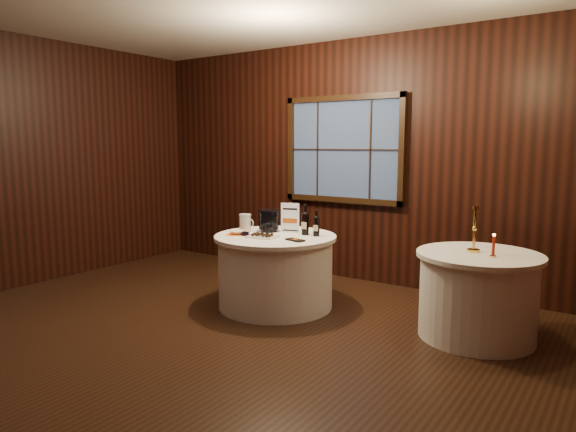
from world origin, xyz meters
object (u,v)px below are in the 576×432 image
Objects in this scene: chocolate_plate at (262,236)px; cracker_bowl at (237,232)px; chocolate_box at (295,240)px; main_table at (275,271)px; port_bottle_right at (316,225)px; ice_bucket at (269,220)px; red_candle at (493,248)px; port_bottle_left at (305,222)px; glass_pitcher at (245,223)px; sign_stand at (290,222)px; side_table at (477,295)px; grape_bunch at (245,234)px; brass_candlestick at (474,235)px.

chocolate_plate reaches higher than cracker_bowl.
main_table is at bearing 172.13° from chocolate_box.
port_bottle_right is 0.58m from ice_bucket.
chocolate_plate is 2.20m from red_candle.
red_candle is at bearing 8.76° from cracker_bowl.
port_bottle_left is at bearing 32.29° from cracker_bowl.
main_table is at bearing -5.62° from glass_pitcher.
cracker_bowl is at bearing -172.10° from port_bottle_right.
glass_pitcher is at bearing 174.78° from port_bottle_right.
cracker_bowl reaches higher than chocolate_box.
port_bottle_left is at bearing 160.99° from port_bottle_right.
port_bottle_right is at bearing 4.99° from ice_bucket.
port_bottle_right is (0.37, -0.06, 0.01)m from sign_stand.
port_bottle_left is 1.35× the size of ice_bucket.
chocolate_box is at bearing -115.55° from port_bottle_right.
red_candle reaches higher than chocolate_plate.
grape_bunch reaches higher than side_table.
red_candle is at bearing -19.89° from sign_stand.
port_bottle_left is 1.70m from brass_candlestick.
chocolate_plate is 2.04m from brass_candlestick.
ice_bucket is 0.74× the size of chocolate_plate.
glass_pitcher is at bearing -172.86° from side_table.
glass_pitcher is at bearing -176.29° from chocolate_box.
port_bottle_left is 0.73m from cracker_bowl.
port_bottle_right is at bearing -26.99° from sign_stand.
glass_pitcher is (-0.21, -0.15, -0.03)m from ice_bucket.
sign_stand is 2.16× the size of cracker_bowl.
chocolate_box is 1.67m from brass_candlestick.
port_bottle_right is at bearing 98.14° from chocolate_box.
chocolate_plate is (-2.03, -0.49, 0.40)m from side_table.
grape_bunch is at bearing -136.53° from sign_stand.
main_table is 0.44m from chocolate_plate.
port_bottle_left is 1.66× the size of chocolate_box.
chocolate_box is at bearing -27.99° from ice_bucket.
side_table is 1.70m from port_bottle_right.
sign_stand reaches higher than grape_bunch.
sign_stand is at bearing 178.50° from red_candle.
port_bottle_left is at bearing -175.35° from brass_candlestick.
chocolate_box is 0.96× the size of red_candle.
red_candle is at bearing -1.30° from glass_pitcher.
side_table is 3.29× the size of sign_stand.
side_table is at bearing 3.97° from ice_bucket.
brass_candlestick is at bearing 5.01° from ice_bucket.
glass_pitcher reaches higher than chocolate_box.
cracker_bowl is (-0.71, -0.05, 0.01)m from chocolate_box.
brass_candlestick is at bearing 14.95° from chocolate_plate.
red_candle is (2.33, 0.05, -0.05)m from ice_bucket.
glass_pitcher reaches higher than grape_bunch.
brass_candlestick is at bearing 14.05° from grape_bunch.
sign_stand is at bearing 86.89° from main_table.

